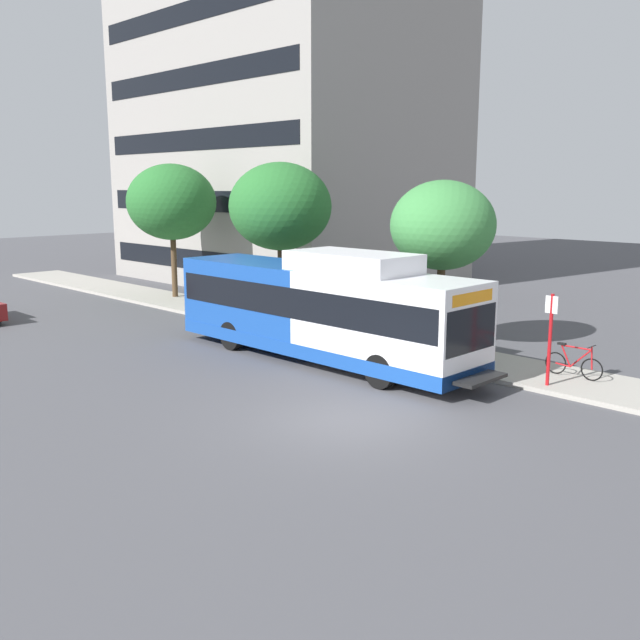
% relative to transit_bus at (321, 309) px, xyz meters
% --- Properties ---
extents(ground_plane, '(120.00, 120.00, 0.00)m').
position_rel_transit_bus_xyz_m(ground_plane, '(-3.91, 3.19, -1.70)').
color(ground_plane, '#4C4C51').
extents(sidewalk_curb, '(3.00, 56.00, 0.14)m').
position_rel_transit_bus_xyz_m(sidewalk_curb, '(3.09, 1.19, -1.63)').
color(sidewalk_curb, '#A8A399').
rests_on(sidewalk_curb, ground).
extents(transit_bus, '(2.58, 12.25, 3.65)m').
position_rel_transit_bus_xyz_m(transit_bus, '(0.00, 0.00, 0.00)').
color(transit_bus, white).
rests_on(transit_bus, ground).
extents(bus_stop_sign_pole, '(0.10, 0.36, 2.60)m').
position_rel_transit_bus_xyz_m(bus_stop_sign_pole, '(2.06, -6.95, -0.05)').
color(bus_stop_sign_pole, red).
rests_on(bus_stop_sign_pole, sidewalk_curb).
extents(bicycle_parked, '(0.52, 1.76, 1.02)m').
position_rel_transit_bus_xyz_m(bicycle_parked, '(3.37, -7.08, -1.14)').
color(bicycle_parked, black).
rests_on(bicycle_parked, sidewalk_curb).
extents(street_tree_near_stop, '(3.57, 3.57, 5.72)m').
position_rel_transit_bus_xyz_m(street_tree_near_stop, '(3.94, -1.92, 2.62)').
color(street_tree_near_stop, '#4C3823').
rests_on(street_tree_near_stop, sidewalk_curb).
extents(street_tree_mid_block, '(4.34, 4.34, 6.50)m').
position_rel_transit_bus_xyz_m(street_tree_mid_block, '(4.09, 6.48, 3.08)').
color(street_tree_mid_block, '#4C3823').
rests_on(street_tree_mid_block, sidewalk_curb).
extents(street_tree_far_block, '(4.38, 4.38, 6.59)m').
position_rel_transit_bus_xyz_m(street_tree_far_block, '(3.74, 14.11, 3.15)').
color(street_tree_far_block, '#4C3823').
rests_on(street_tree_far_block, sidewalk_curb).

